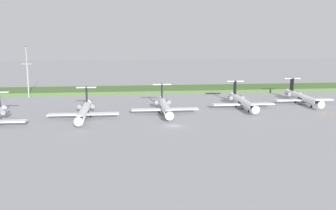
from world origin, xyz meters
name	(u,v)px	position (x,y,z in m)	size (l,w,h in m)	color
ground_plane	(165,107)	(0.00, 30.00, 0.00)	(500.00, 500.00, 0.00)	#939399
grass_berm	(157,90)	(0.00, 69.66, 0.84)	(320.00, 20.00, 1.67)	#4C6B38
regional_jet_second	(84,111)	(-28.15, 13.51, 2.54)	(22.81, 31.00, 9.00)	white
regional_jet_third	(165,106)	(-1.16, 18.65, 2.54)	(22.81, 31.00, 9.00)	white
regional_jet_fourth	(242,101)	(28.40, 25.25, 2.54)	(22.81, 31.00, 9.00)	white
regional_jet_fifth	(302,97)	(54.52, 31.72, 2.54)	(22.81, 31.00, 9.00)	white
antenna_mast	(28,76)	(-56.04, 58.36, 9.19)	(4.40, 0.50, 22.10)	#B2B2B7
safety_cone_front_marker	(322,115)	(51.72, 9.72, 0.28)	(0.44, 0.44, 0.55)	orange
safety_cone_mid_marker	(330,115)	(54.31, 9.51, 0.28)	(0.44, 0.44, 0.55)	orange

